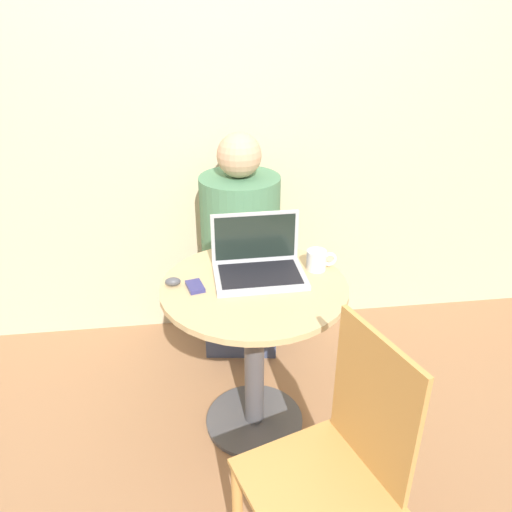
# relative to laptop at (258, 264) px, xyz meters

# --- Properties ---
(ground_plane) EXTENTS (12.00, 12.00, 0.00)m
(ground_plane) POSITION_rel_laptop_xyz_m (-0.03, -0.08, -0.78)
(ground_plane) COLOR #9E704C
(back_wall) EXTENTS (7.00, 0.05, 2.60)m
(back_wall) POSITION_rel_laptop_xyz_m (-0.03, 0.79, 0.52)
(back_wall) COLOR beige
(back_wall) RESTS_ON ground_plane
(round_table) EXTENTS (0.75, 0.75, 0.73)m
(round_table) POSITION_rel_laptop_xyz_m (-0.03, -0.08, -0.26)
(round_table) COLOR #4C4C51
(round_table) RESTS_ON ground_plane
(laptop) EXTENTS (0.37, 0.26, 0.24)m
(laptop) POSITION_rel_laptop_xyz_m (0.00, 0.00, 0.00)
(laptop) COLOR #B7B7BC
(laptop) RESTS_ON round_table
(cell_phone) EXTENTS (0.08, 0.10, 0.02)m
(cell_phone) POSITION_rel_laptop_xyz_m (-0.26, -0.08, -0.04)
(cell_phone) COLOR navy
(cell_phone) RESTS_ON round_table
(computer_mouse) EXTENTS (0.06, 0.04, 0.03)m
(computer_mouse) POSITION_rel_laptop_xyz_m (-0.35, -0.05, -0.03)
(computer_mouse) COLOR #4C4C51
(computer_mouse) RESTS_ON round_table
(coffee_cup) EXTENTS (0.13, 0.08, 0.09)m
(coffee_cup) POSITION_rel_laptop_xyz_m (0.25, 0.01, -0.01)
(coffee_cup) COLOR white
(coffee_cup) RESTS_ON round_table
(chair_empty) EXTENTS (0.51, 0.51, 0.92)m
(chair_empty) POSITION_rel_laptop_xyz_m (0.14, -0.76, -0.32)
(chair_empty) COLOR tan
(chair_empty) RESTS_ON ground_plane
(person_seated) EXTENTS (0.45, 0.64, 1.20)m
(person_seated) POSITION_rel_laptop_xyz_m (-0.01, 0.58, -0.29)
(person_seated) COLOR #3D4766
(person_seated) RESTS_ON ground_plane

